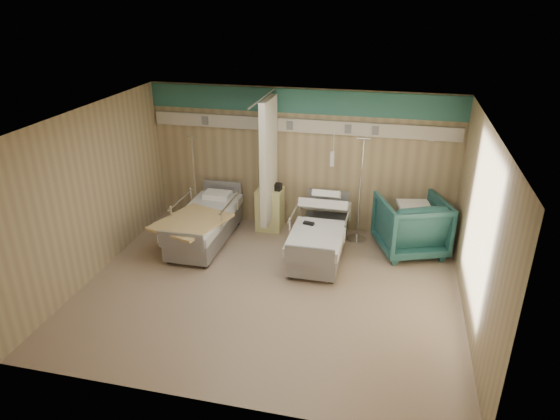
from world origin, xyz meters
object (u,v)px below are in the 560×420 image
(bed_left, at_px, (205,228))
(visitor_armchair, at_px, (411,225))
(bedside_cabinet, at_px, (270,209))
(bed_right, at_px, (319,240))
(iv_stand_right, at_px, (358,220))
(iv_stand_left, at_px, (197,206))

(bed_left, xyz_separation_m, visitor_armchair, (3.79, 0.55, 0.22))
(bedside_cabinet, relative_size, visitor_armchair, 0.73)
(bed_right, relative_size, bed_left, 1.00)
(visitor_armchair, bearing_deg, bedside_cabinet, -28.10)
(visitor_armchair, bearing_deg, iv_stand_right, -34.50)
(visitor_armchair, relative_size, iv_stand_left, 0.63)
(bed_right, bearing_deg, bedside_cabinet, 141.95)
(bed_left, xyz_separation_m, iv_stand_right, (2.82, 0.79, 0.10))
(bed_right, height_order, visitor_armchair, visitor_armchair)
(bed_left, height_order, iv_stand_right, iv_stand_right)
(iv_stand_right, bearing_deg, iv_stand_left, 179.83)
(bedside_cabinet, height_order, iv_stand_left, iv_stand_left)
(bedside_cabinet, bearing_deg, bed_right, -38.05)
(bedside_cabinet, bearing_deg, iv_stand_left, -176.18)
(visitor_armchair, distance_m, iv_stand_left, 4.28)
(bed_left, distance_m, bedside_cabinet, 1.39)
(bed_right, distance_m, visitor_armchair, 1.70)
(bed_right, bearing_deg, visitor_armchair, 19.20)
(iv_stand_left, bearing_deg, bed_right, -16.58)
(bedside_cabinet, distance_m, iv_stand_right, 1.77)
(bedside_cabinet, bearing_deg, bed_left, -139.40)
(visitor_armchair, xyz_separation_m, iv_stand_left, (-4.27, 0.24, -0.15))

